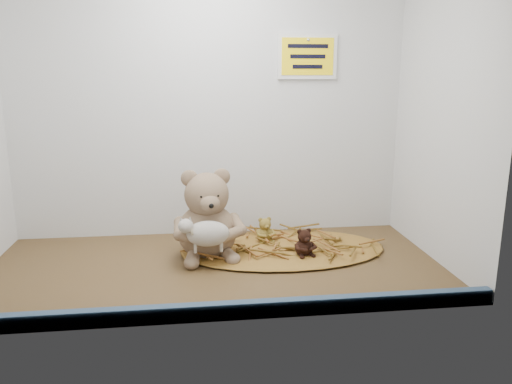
{
  "coord_description": "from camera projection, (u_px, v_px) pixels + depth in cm",
  "views": [
    {
      "loc": [
        -4.85,
        -124.45,
        50.42
      ],
      "look_at": [
        10.93,
        2.63,
        19.54
      ],
      "focal_mm": 35.0,
      "sensor_mm": 36.0,
      "label": 1
    }
  ],
  "objects": [
    {
      "name": "alcove_shell",
      "position": [
        212.0,
        93.0,
        1.31
      ],
      "size": [
        120.4,
        60.2,
        90.4
      ],
      "color": "#3D2815",
      "rests_on": "ground"
    },
    {
      "name": "straw_bed",
      "position": [
        283.0,
        249.0,
        1.44
      ],
      "size": [
        59.18,
        34.36,
        1.15
      ],
      "primitive_type": "ellipsoid",
      "color": "brown",
      "rests_on": "shelf_floor"
    },
    {
      "name": "main_teddy",
      "position": [
        207.0,
        213.0,
        1.38
      ],
      "size": [
        22.39,
        23.36,
        24.74
      ],
      "primitive_type": null,
      "rotation": [
        0.0,
        0.0,
        0.12
      ],
      "color": "#92785A",
      "rests_on": "shelf_floor"
    },
    {
      "name": "mini_teddy_brown",
      "position": [
        304.0,
        241.0,
        1.38
      ],
      "size": [
        7.51,
        7.77,
        7.66
      ],
      "primitive_type": null,
      "rotation": [
        0.0,
        0.0,
        0.23
      ],
      "color": "black",
      "rests_on": "straw_bed"
    },
    {
      "name": "wall_sign",
      "position": [
        307.0,
        56.0,
        1.52
      ],
      "size": [
        16.0,
        1.2,
        11.0
      ],
      "primitive_type": "cube",
      "color": "yellow",
      "rests_on": "back_wall"
    },
    {
      "name": "front_rail",
      "position": [
        223.0,
        311.0,
        1.04
      ],
      "size": [
        119.28,
        2.2,
        3.6
      ],
      "primitive_type": "cube",
      "color": "#334A61",
      "rests_on": "shelf_floor"
    },
    {
      "name": "mini_teddy_tan",
      "position": [
        265.0,
        228.0,
        1.49
      ],
      "size": [
        7.03,
        7.28,
        7.34
      ],
      "primitive_type": null,
      "rotation": [
        0.0,
        0.0,
        0.2
      ],
      "color": "olive",
      "rests_on": "straw_bed"
    },
    {
      "name": "toy_lamb",
      "position": [
        208.0,
        234.0,
        1.3
      ],
      "size": [
        14.76,
        9.01,
        9.54
      ],
      "primitive_type": null,
      "color": "beige",
      "rests_on": "main_teddy"
    }
  ]
}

